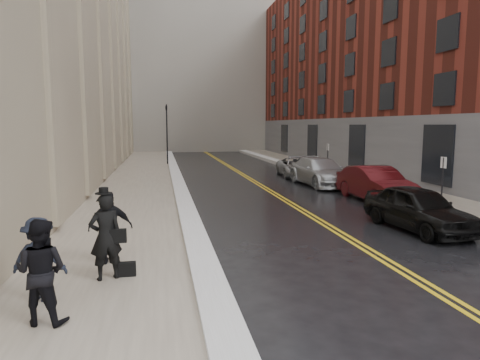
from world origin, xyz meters
name	(u,v)px	position (x,y,z in m)	size (l,w,h in m)	color
ground	(335,312)	(0.00, 0.00, 0.00)	(160.00, 160.00, 0.00)	black
sidewalk_left	(136,189)	(-4.50, 16.00, 0.07)	(4.00, 64.00, 0.15)	gray
sidewalk_right	(371,183)	(9.00, 16.00, 0.07)	(3.00, 64.00, 0.15)	gray
lane_stripe_a	(262,187)	(2.38, 16.00, 0.00)	(0.12, 64.00, 0.01)	gold
lane_stripe_b	(266,187)	(2.62, 16.00, 0.00)	(0.12, 64.00, 0.01)	gold
snow_ridge_left	(180,187)	(-2.20, 16.00, 0.13)	(0.70, 60.80, 0.26)	white
snow_ridge_right	(341,183)	(7.15, 16.00, 0.15)	(0.85, 60.80, 0.30)	white
building_right	(435,52)	(17.50, 23.00, 9.00)	(14.00, 50.00, 18.00)	maroon
tower_far_right	(261,14)	(14.00, 66.00, 22.00)	(22.00, 18.00, 44.00)	slate
traffic_signal	(167,130)	(-2.60, 30.00, 3.08)	(0.18, 0.15, 5.20)	black
parking_sign_near	(443,179)	(7.90, 8.00, 1.36)	(0.06, 0.35, 2.23)	black
parking_sign_far	(328,157)	(7.90, 20.00, 1.36)	(0.06, 0.35, 2.23)	black
car_black	(418,208)	(5.20, 5.44, 0.74)	(1.75, 4.35, 1.48)	black
car_maroon	(376,184)	(6.50, 10.76, 0.80)	(1.70, 4.86, 1.60)	#400B0E
car_silver_near	(320,172)	(5.91, 16.20, 0.80)	(2.23, 5.48, 1.59)	#A9ACB1
car_silver_far	(296,167)	(5.86, 20.47, 0.64)	(2.11, 4.58, 1.27)	#A9ACB1
pedestrian_main	(106,237)	(-4.37, 2.18, 1.09)	(0.69, 0.45, 1.89)	black
pedestrian_a	(41,271)	(-5.18, 0.23, 1.05)	(0.88, 0.68, 1.80)	black
pedestrian_b	(39,259)	(-5.49, 1.25, 0.96)	(1.04, 0.60, 1.61)	black
pedestrian_c	(110,228)	(-4.39, 3.29, 1.03)	(1.03, 0.43, 1.76)	black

